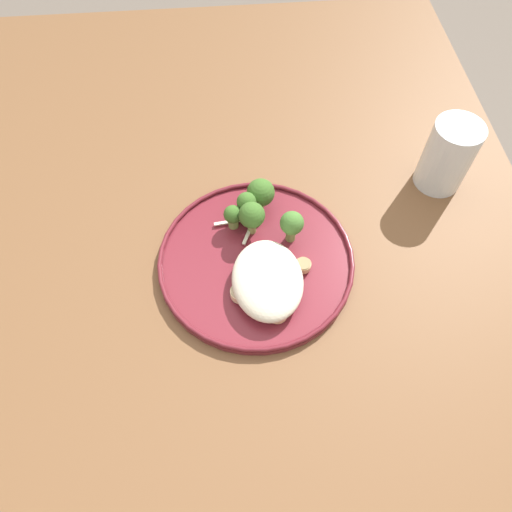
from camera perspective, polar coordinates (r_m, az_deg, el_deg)
name	(u,v)px	position (r m, az deg, el deg)	size (l,w,h in m)	color
ground	(240,407)	(1.39, -1.90, -17.67)	(6.00, 6.00, 0.00)	#665B51
wooden_dining_table	(229,302)	(0.77, -3.30, -5.56)	(1.40, 1.00, 0.74)	brown
dinner_plate	(256,260)	(0.70, 0.00, -0.49)	(0.29, 0.29, 0.02)	maroon
noodle_bed	(268,280)	(0.66, 1.39, -2.88)	(0.13, 0.10, 0.04)	beige
seared_scallop_large_seared	(240,293)	(0.66, -1.90, -4.44)	(0.03, 0.03, 0.01)	beige
seared_scallop_on_noodles	(277,312)	(0.65, 2.54, -6.72)	(0.03, 0.03, 0.01)	#E5C689
seared_scallop_rear_pale	(262,279)	(0.67, 0.74, -2.82)	(0.03, 0.03, 0.01)	#E5C689
seared_scallop_tiny_bay	(303,266)	(0.69, 5.69, -1.18)	(0.02, 0.02, 0.01)	#DBB77A
broccoli_floret_front_edge	(261,193)	(0.73, 0.56, 7.58)	(0.04, 0.04, 0.05)	#89A356
broccoli_floret_beside_noodles	(292,224)	(0.69, 4.31, 3.81)	(0.04, 0.04, 0.06)	#7A994C
broccoli_floret_rear_charred	(252,216)	(0.70, -0.51, 4.84)	(0.04, 0.04, 0.06)	#89A356
broccoli_floret_near_rim	(233,216)	(0.72, -2.79, 4.85)	(0.03, 0.03, 0.04)	#7A994C
broccoli_floret_split_head	(247,204)	(0.72, -1.13, 6.26)	(0.03, 0.03, 0.05)	#7A994C
onion_sliver_short_strip	(229,222)	(0.74, -3.22, 4.10)	(0.05, 0.01, 0.00)	silver
onion_sliver_curled_piece	(250,230)	(0.73, -0.76, 3.17)	(0.06, 0.01, 0.00)	silver
water_glass	(446,159)	(0.82, 21.84, 10.76)	(0.08, 0.08, 0.12)	silver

